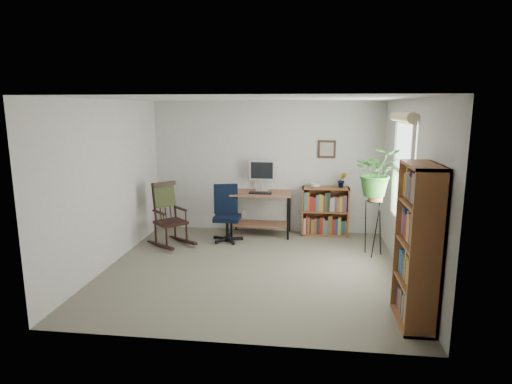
# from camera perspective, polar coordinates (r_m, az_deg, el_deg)

# --- Properties ---
(floor) EXTENTS (4.20, 4.00, 0.00)m
(floor) POSITION_cam_1_polar(r_m,az_deg,el_deg) (6.27, -0.45, -10.17)
(floor) COLOR gray
(floor) RESTS_ON ground
(ceiling) EXTENTS (4.20, 4.00, 0.00)m
(ceiling) POSITION_cam_1_polar(r_m,az_deg,el_deg) (5.84, -0.49, 12.33)
(ceiling) COLOR silver
(ceiling) RESTS_ON ground
(wall_back) EXTENTS (4.20, 0.00, 2.40)m
(wall_back) POSITION_cam_1_polar(r_m,az_deg,el_deg) (7.90, 1.42, 3.31)
(wall_back) COLOR silver
(wall_back) RESTS_ON ground
(wall_front) EXTENTS (4.20, 0.00, 2.40)m
(wall_front) POSITION_cam_1_polar(r_m,az_deg,el_deg) (4.01, -4.19, -4.53)
(wall_front) COLOR silver
(wall_front) RESTS_ON ground
(wall_left) EXTENTS (0.00, 4.00, 2.40)m
(wall_left) POSITION_cam_1_polar(r_m,az_deg,el_deg) (6.55, -19.02, 1.05)
(wall_left) COLOR silver
(wall_left) RESTS_ON ground
(wall_right) EXTENTS (0.00, 4.00, 2.40)m
(wall_right) POSITION_cam_1_polar(r_m,az_deg,el_deg) (6.04, 19.70, 0.19)
(wall_right) COLOR silver
(wall_right) RESTS_ON ground
(window) EXTENTS (0.12, 1.20, 1.50)m
(window) POSITION_cam_1_polar(r_m,az_deg,el_deg) (6.29, 18.88, 2.51)
(window) COLOR silver
(window) RESTS_ON wall_right
(desk) EXTENTS (1.09, 0.60, 0.79)m
(desk) POSITION_cam_1_polar(r_m,az_deg,el_deg) (7.77, 0.67, -2.88)
(desk) COLOR brown
(desk) RESTS_ON floor
(monitor) EXTENTS (0.46, 0.16, 0.56)m
(monitor) POSITION_cam_1_polar(r_m,az_deg,el_deg) (7.77, 0.80, 2.19)
(monitor) COLOR silver
(monitor) RESTS_ON desk
(keyboard) EXTENTS (0.40, 0.15, 0.02)m
(keyboard) POSITION_cam_1_polar(r_m,az_deg,el_deg) (7.56, 0.58, -0.12)
(keyboard) COLOR black
(keyboard) RESTS_ON desk
(office_chair) EXTENTS (0.67, 0.67, 0.99)m
(office_chair) POSITION_cam_1_polar(r_m,az_deg,el_deg) (7.38, -3.88, -2.87)
(office_chair) COLOR black
(office_chair) RESTS_ON floor
(rocking_chair) EXTENTS (1.06, 1.04, 1.08)m
(rocking_chair) POSITION_cam_1_polar(r_m,az_deg,el_deg) (7.29, -11.34, -2.88)
(rocking_chair) COLOR black
(rocking_chair) RESTS_ON floor
(low_bookshelf) EXTENTS (0.84, 0.28, 0.88)m
(low_bookshelf) POSITION_cam_1_polar(r_m,az_deg,el_deg) (7.84, 9.19, -2.55)
(low_bookshelf) COLOR brown
(low_bookshelf) RESTS_ON floor
(tall_bookshelf) EXTENTS (0.32, 0.76, 1.73)m
(tall_bookshelf) POSITION_cam_1_polar(r_m,az_deg,el_deg) (4.82, 20.73, -6.70)
(tall_bookshelf) COLOR brown
(tall_bookshelf) RESTS_ON floor
(plant_stand) EXTENTS (0.31, 0.31, 1.02)m
(plant_stand) POSITION_cam_1_polar(r_m,az_deg,el_deg) (6.91, 15.45, -4.09)
(plant_stand) COLOR black
(plant_stand) RESTS_ON floor
(spider_plant) EXTENTS (1.69, 1.88, 1.47)m
(spider_plant) POSITION_cam_1_polar(r_m,az_deg,el_deg) (6.70, 15.97, 5.59)
(spider_plant) COLOR #2F6C25
(spider_plant) RESTS_ON plant_stand
(potted_plant_small) EXTENTS (0.13, 0.24, 0.11)m
(potted_plant_small) POSITION_cam_1_polar(r_m,az_deg,el_deg) (7.76, 11.37, 0.98)
(potted_plant_small) COLOR #2F6C25
(potted_plant_small) RESTS_ON low_bookshelf
(framed_picture) EXTENTS (0.32, 0.04, 0.32)m
(framed_picture) POSITION_cam_1_polar(r_m,az_deg,el_deg) (7.80, 9.41, 5.65)
(framed_picture) COLOR black
(framed_picture) RESTS_ON wall_back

